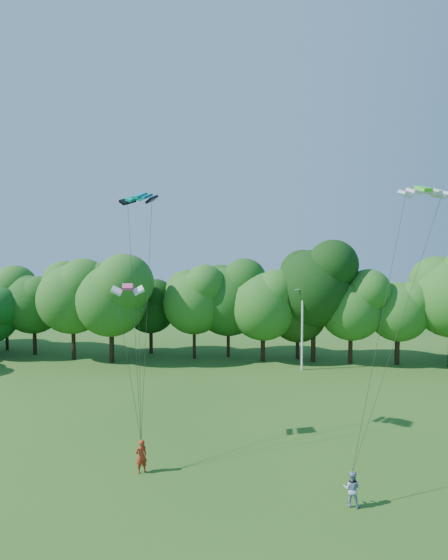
{
  "coord_description": "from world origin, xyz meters",
  "views": [
    {
      "loc": [
        0.89,
        -15.41,
        12.39
      ],
      "look_at": [
        -1.27,
        13.0,
        10.73
      ],
      "focal_mm": 28.0,
      "sensor_mm": 36.0,
      "label": 1
    }
  ],
  "objects": [
    {
      "name": "kite_pink",
      "position": [
        -7.36,
        11.81,
        10.34
      ],
      "size": [
        2.26,
        1.55,
        0.38
      ],
      "rotation": [
        0.0,
        0.0,
        0.3
      ],
      "color": "#E53F85",
      "rests_on": "ground"
    },
    {
      "name": "utility_pole",
      "position": [
        5.73,
        31.38,
        4.56
      ],
      "size": [
        1.72,
        0.61,
        8.91
      ],
      "rotation": [
        0.0,
        0.0,
        0.31
      ],
      "color": "silver",
      "rests_on": "ground"
    },
    {
      "name": "kite_teal",
      "position": [
        -6.65,
        12.28,
        16.17
      ],
      "size": [
        2.67,
        1.96,
        0.52
      ],
      "rotation": [
        0.0,
        0.0,
        -0.41
      ],
      "color": "#048385",
      "rests_on": "ground"
    },
    {
      "name": "tree_back_center",
      "position": [
        5.71,
        36.41,
        6.77
      ],
      "size": [
        7.45,
        7.45,
        10.84
      ],
      "color": "black",
      "rests_on": "ground"
    },
    {
      "name": "kite_green",
      "position": [
        10.51,
        11.0,
        16.22
      ],
      "size": [
        2.86,
        1.61,
        0.5
      ],
      "rotation": [
        0.0,
        0.0,
        0.15
      ],
      "color": "#37D520",
      "rests_on": "ground"
    },
    {
      "name": "kite_flyer_right",
      "position": [
        5.59,
        5.86,
        0.87
      ],
      "size": [
        1.0,
        0.87,
        1.74
      ],
      "primitive_type": "imported",
      "rotation": [
        0.0,
        0.0,
        2.85
      ],
      "color": "#8A99BF",
      "rests_on": "ground"
    },
    {
      "name": "kite_flyer_left",
      "position": [
        -5.64,
        8.31,
        0.95
      ],
      "size": [
        0.83,
        0.79,
        1.9
      ],
      "primitive_type": "imported",
      "rotation": [
        0.0,
        0.0,
        3.83
      ],
      "color": "#AF2C16",
      "rests_on": "ground"
    }
  ]
}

